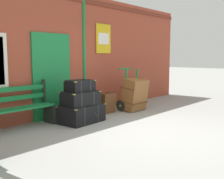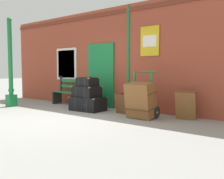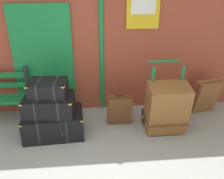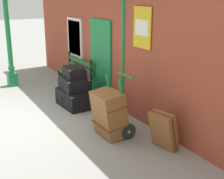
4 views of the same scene
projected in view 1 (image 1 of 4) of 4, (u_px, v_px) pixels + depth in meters
name	position (u px, v px, depth m)	size (l,w,h in m)	color
ground_plane	(146.00, 132.00, 5.66)	(60.00, 60.00, 0.00)	gray
brick_facade	(64.00, 54.00, 7.16)	(10.40, 0.35, 3.20)	#9E422D
platform_bench	(18.00, 109.00, 5.82)	(1.60, 0.43, 1.01)	#197A3D
steamer_trunk_base	(82.00, 114.00, 6.44)	(1.05, 0.71, 0.43)	black
steamer_trunk_middle	(80.00, 98.00, 6.36)	(0.83, 0.59, 0.33)	black
steamer_trunk_top	(80.00, 86.00, 6.35)	(0.64, 0.49, 0.27)	black
porters_trolley	(130.00, 101.00, 7.92)	(0.71, 0.56, 1.21)	black
large_brown_trunk	(135.00, 94.00, 7.79)	(0.70, 0.56, 0.93)	brown
suitcase_brown	(108.00, 103.00, 7.45)	(0.46, 0.27, 0.59)	brown
suitcase_beige	(138.00, 93.00, 8.90)	(0.55, 0.45, 0.72)	brown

